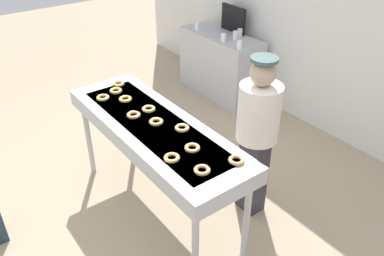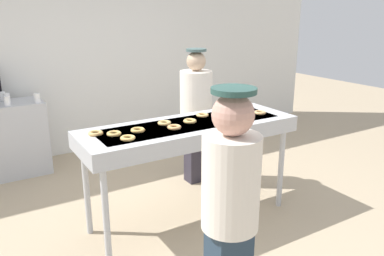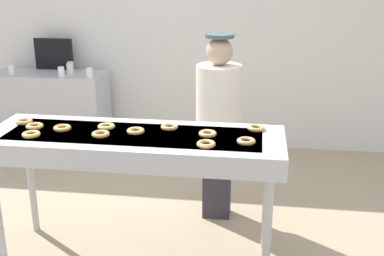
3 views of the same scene
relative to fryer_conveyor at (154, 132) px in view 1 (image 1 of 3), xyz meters
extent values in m
plane|color=tan|center=(0.00, 0.00, -0.92)|extent=(16.00, 16.00, 0.00)
cube|color=white|center=(0.00, 2.60, 0.62)|extent=(8.00, 0.12, 3.09)
cube|color=#B7BABF|center=(0.00, 0.00, 0.01)|extent=(2.11, 0.69, 0.15)
cube|color=slate|center=(0.00, 0.00, 0.05)|extent=(1.79, 0.48, 0.08)
cylinder|color=#B7BABF|center=(-0.96, -0.27, -0.49)|extent=(0.06, 0.06, 0.86)
cylinder|color=#B7BABF|center=(0.96, -0.27, -0.49)|extent=(0.06, 0.06, 0.86)
cylinder|color=#B7BABF|center=(-0.96, 0.27, -0.49)|extent=(0.06, 0.06, 0.86)
cylinder|color=#B7BABF|center=(0.96, 0.27, -0.49)|extent=(0.06, 0.06, 0.86)
torus|color=#E9A964|center=(-0.22, -0.08, 0.10)|extent=(0.15, 0.15, 0.03)
torus|color=#EFB962|center=(-0.69, -0.15, 0.10)|extent=(0.16, 0.16, 0.03)
torus|color=#E4B763|center=(0.01, 0.02, 0.10)|extent=(0.18, 0.18, 0.03)
torus|color=#DFB261|center=(-0.75, 0.02, 0.10)|extent=(0.16, 0.16, 0.03)
torus|color=#E8B15C|center=(-0.53, 0.01, 0.10)|extent=(0.18, 0.18, 0.03)
torus|color=#EBB76E|center=(0.52, 0.03, 0.10)|extent=(0.18, 0.18, 0.03)
torus|color=tan|center=(0.79, -0.08, 0.10)|extent=(0.14, 0.14, 0.03)
torus|color=#DFB669|center=(-0.23, 0.09, 0.10)|extent=(0.16, 0.16, 0.03)
torus|color=#DDAC62|center=(-0.87, 0.12, 0.10)|extent=(0.17, 0.17, 0.03)
torus|color=#E6B269|center=(0.23, 0.14, 0.10)|extent=(0.17, 0.17, 0.03)
torus|color=#E2B364|center=(0.53, -0.17, 0.10)|extent=(0.18, 0.18, 0.03)
torus|color=#DDAC64|center=(0.85, 0.20, 0.10)|extent=(0.14, 0.14, 0.03)
cube|color=#2F2B37|center=(0.53, 0.75, -0.50)|extent=(0.24, 0.18, 0.83)
cylinder|color=silver|center=(0.53, 0.75, 0.18)|extent=(0.38, 0.38, 0.53)
sphere|color=tan|center=(0.53, 0.75, 0.55)|extent=(0.22, 0.22, 0.22)
cylinder|color=#3E5554|center=(0.53, 0.75, 0.68)|extent=(0.23, 0.23, 0.03)
cube|color=#B7BABF|center=(-1.60, 2.15, -0.45)|extent=(1.33, 0.54, 0.94)
cylinder|color=white|center=(-1.97, 2.00, 0.07)|extent=(0.07, 0.07, 0.11)
cylinder|color=white|center=(-1.37, 2.30, 0.07)|extent=(0.07, 0.07, 0.11)
cylinder|color=white|center=(-1.36, 1.98, 0.07)|extent=(0.07, 0.07, 0.11)
cylinder|color=white|center=(-1.34, 2.18, 0.07)|extent=(0.07, 0.07, 0.11)
cylinder|color=white|center=(-1.02, 1.97, 0.07)|extent=(0.07, 0.07, 0.11)
cube|color=black|center=(-1.60, 2.37, 0.20)|extent=(0.47, 0.04, 0.37)
camera|label=1|loc=(2.58, -1.52, 1.90)|focal=37.07mm
camera|label=2|loc=(-1.80, -3.00, 1.11)|focal=36.17mm
camera|label=3|loc=(0.85, -3.09, 1.20)|focal=44.78mm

